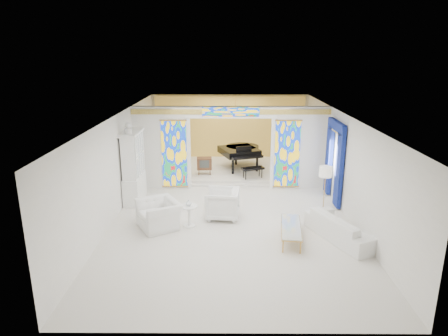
{
  "coord_description": "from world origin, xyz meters",
  "views": [
    {
      "loc": [
        -0.15,
        -12.01,
        4.82
      ],
      "look_at": [
        -0.23,
        0.2,
        1.27
      ],
      "focal_mm": 32.0,
      "sensor_mm": 36.0,
      "label": 1
    }
  ],
  "objects_px": {
    "armchair_left": "(159,214)",
    "armchair_right": "(222,204)",
    "china_cabinet": "(134,167)",
    "grand_piano": "(241,151)",
    "sofa": "(343,227)",
    "tv_console": "(204,163)",
    "coffee_table": "(291,227)"
  },
  "relations": [
    {
      "from": "grand_piano",
      "to": "sofa",
      "type": "bearing_deg",
      "value": -88.4
    },
    {
      "from": "sofa",
      "to": "coffee_table",
      "type": "xyz_separation_m",
      "value": [
        -1.38,
        -0.02,
        0.01
      ]
    },
    {
      "from": "tv_console",
      "to": "china_cabinet",
      "type": "bearing_deg",
      "value": -134.43
    },
    {
      "from": "armchair_right",
      "to": "armchair_left",
      "type": "bearing_deg",
      "value": -64.14
    },
    {
      "from": "armchair_left",
      "to": "armchair_right",
      "type": "relative_size",
      "value": 1.21
    },
    {
      "from": "china_cabinet",
      "to": "armchair_right",
      "type": "xyz_separation_m",
      "value": [
        2.94,
        -1.41,
        -0.72
      ]
    },
    {
      "from": "armchair_left",
      "to": "coffee_table",
      "type": "xyz_separation_m",
      "value": [
        3.64,
        -0.76,
        -0.04
      ]
    },
    {
      "from": "sofa",
      "to": "armchair_right",
      "type": "bearing_deg",
      "value": 42.48
    },
    {
      "from": "armchair_right",
      "to": "coffee_table",
      "type": "xyz_separation_m",
      "value": [
        1.85,
        -1.43,
        -0.1
      ]
    },
    {
      "from": "china_cabinet",
      "to": "armchair_left",
      "type": "distance_m",
      "value": 2.51
    },
    {
      "from": "armchair_left",
      "to": "sofa",
      "type": "xyz_separation_m",
      "value": [
        5.02,
        -0.73,
        -0.06
      ]
    },
    {
      "from": "sofa",
      "to": "grand_piano",
      "type": "distance_m",
      "value": 6.78
    },
    {
      "from": "grand_piano",
      "to": "tv_console",
      "type": "relative_size",
      "value": 4.39
    },
    {
      "from": "armchair_right",
      "to": "coffee_table",
      "type": "relative_size",
      "value": 0.57
    },
    {
      "from": "china_cabinet",
      "to": "grand_piano",
      "type": "bearing_deg",
      "value": 43.3
    },
    {
      "from": "china_cabinet",
      "to": "sofa",
      "type": "bearing_deg",
      "value": -24.57
    },
    {
      "from": "armchair_left",
      "to": "sofa",
      "type": "bearing_deg",
      "value": 51.72
    },
    {
      "from": "coffee_table",
      "to": "china_cabinet",
      "type": "bearing_deg",
      "value": 149.3
    },
    {
      "from": "tv_console",
      "to": "armchair_right",
      "type": "bearing_deg",
      "value": -82.26
    },
    {
      "from": "sofa",
      "to": "tv_console",
      "type": "bearing_deg",
      "value": 12.78
    },
    {
      "from": "grand_piano",
      "to": "tv_console",
      "type": "bearing_deg",
      "value": -166.73
    },
    {
      "from": "armchair_right",
      "to": "sofa",
      "type": "xyz_separation_m",
      "value": [
        3.23,
        -1.41,
        -0.12
      ]
    },
    {
      "from": "china_cabinet",
      "to": "grand_piano",
      "type": "distance_m",
      "value": 5.05
    },
    {
      "from": "china_cabinet",
      "to": "tv_console",
      "type": "height_order",
      "value": "china_cabinet"
    },
    {
      "from": "armchair_right",
      "to": "sofa",
      "type": "relative_size",
      "value": 0.43
    },
    {
      "from": "coffee_table",
      "to": "grand_piano",
      "type": "distance_m",
      "value": 6.43
    },
    {
      "from": "armchair_right",
      "to": "grand_piano",
      "type": "distance_m",
      "value": 4.95
    },
    {
      "from": "armchair_left",
      "to": "armchair_right",
      "type": "xyz_separation_m",
      "value": [
        1.79,
        0.67,
        0.06
      ]
    },
    {
      "from": "armchair_left",
      "to": "coffee_table",
      "type": "bearing_deg",
      "value": 48.29
    },
    {
      "from": "grand_piano",
      "to": "armchair_left",
      "type": "bearing_deg",
      "value": -134.54
    },
    {
      "from": "armchair_right",
      "to": "tv_console",
      "type": "height_order",
      "value": "armchair_right"
    },
    {
      "from": "china_cabinet",
      "to": "armchair_left",
      "type": "xyz_separation_m",
      "value": [
        1.15,
        -2.09,
        -0.78
      ]
    }
  ]
}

